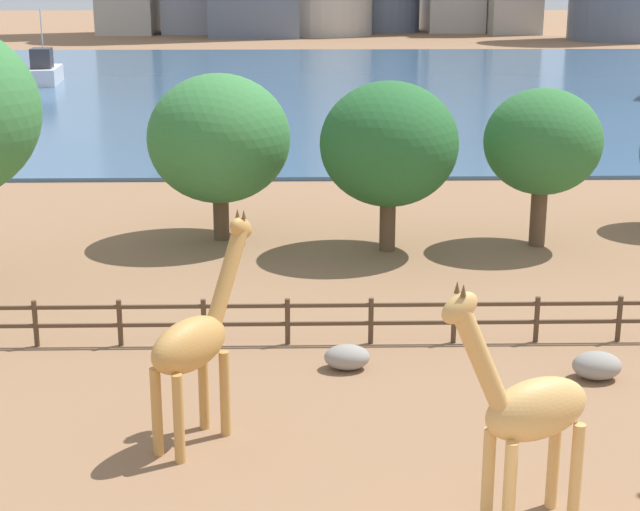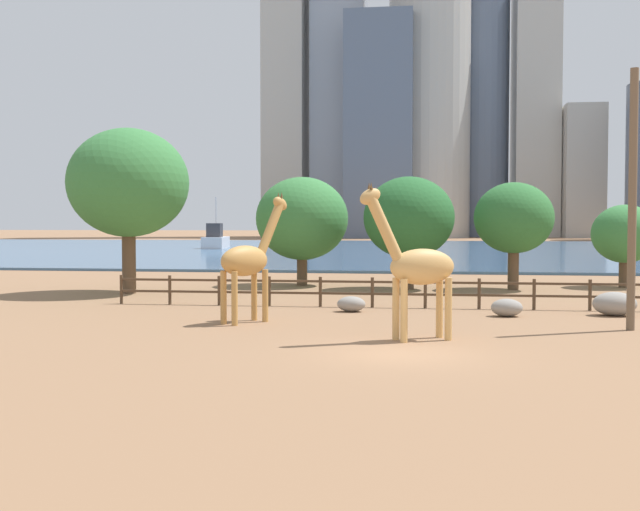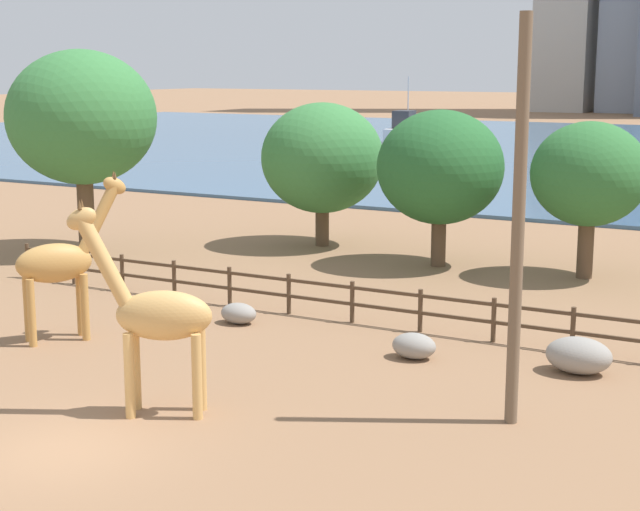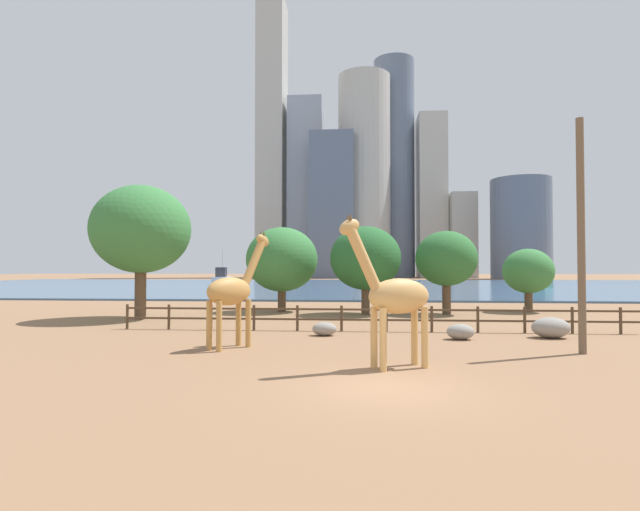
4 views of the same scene
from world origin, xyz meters
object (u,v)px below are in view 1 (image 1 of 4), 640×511
Objects in this scene: boat_ferry at (44,71)px; boulder_near_fence at (347,357)px; tree_right_small at (389,145)px; boulder_by_pole at (597,366)px; giraffe_companion at (528,410)px; tree_left_small at (543,142)px; tree_left_large at (219,139)px; giraffe_tall at (195,342)px.

boulder_near_fence is at bearing -166.80° from boat_ferry.
tree_right_small is at bearing 79.72° from boulder_near_fence.
tree_right_small reaches higher than boulder_near_fence.
boulder_near_fence is 0.95× the size of boulder_by_pole.
tree_left_small is at bearing -130.53° from giraffe_companion.
tree_left_large reaches higher than giraffe_companion.
tree_left_small is at bearing -156.76° from boat_ferry.
tree_left_large is (-10.32, 13.71, 3.50)m from boulder_by_pole.
tree_left_small is at bearing 83.25° from boulder_by_pole.
boat_ferry is at bearing 109.76° from boulder_near_fence.
tree_left_small reaches higher than giraffe_companion.
tree_right_small is (-5.63, -0.53, 0.03)m from tree_left_small.
tree_right_small reaches higher than giraffe_tall.
boat_ferry is (-26.26, 56.22, -2.60)m from tree_right_small.
boulder_by_pole is (6.18, -0.78, 0.03)m from boulder_near_fence.
boulder_near_fence is at bearing -95.98° from giraffe_companion.
giraffe_tall is 0.83× the size of tree_left_small.
tree_right_small is at bearing -161.53° from boat_ferry.
giraffe_companion is at bearing -104.16° from tree_left_small.
giraffe_tall is 0.77× the size of tree_left_large.
boat_ferry is (-27.02, 74.96, -1.02)m from giraffe_companion.
giraffe_companion is 0.84× the size of tree_left_small.
giraffe_tall is at bearing -161.70° from boulder_by_pole.
giraffe_tall is 74.36m from boat_ferry.
giraffe_companion is (6.20, -3.58, 0.03)m from giraffe_tall.
giraffe_companion reaches higher than boulder_near_fence.
tree_right_small is (2.03, 11.20, 3.58)m from boulder_near_fence.
boulder_by_pole is 17.51m from tree_left_large.
tree_right_small is at bearing -174.58° from tree_left_small.
boat_ferry reaches higher than giraffe_tall.
giraffe_companion is at bearing -69.61° from boulder_near_fence.
tree_left_small reaches higher than giraffe_tall.
boat_ferry reaches higher than boulder_near_fence.
tree_right_small is (5.43, 15.16, 1.61)m from giraffe_tall.
tree_left_large is 1.02× the size of tree_right_small.
boulder_near_fence is 0.19× the size of tree_right_small.
giraffe_companion reaches higher than boulder_by_pole.
boat_ferry is at bearing 119.80° from tree_left_small.
boulder_by_pole is 0.21× the size of tree_left_small.
tree_left_small is at bearing 5.42° from tree_right_small.
boulder_by_pole is at bearing -7.22° from boulder_near_fence.
giraffe_companion is 21.66m from tree_left_large.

